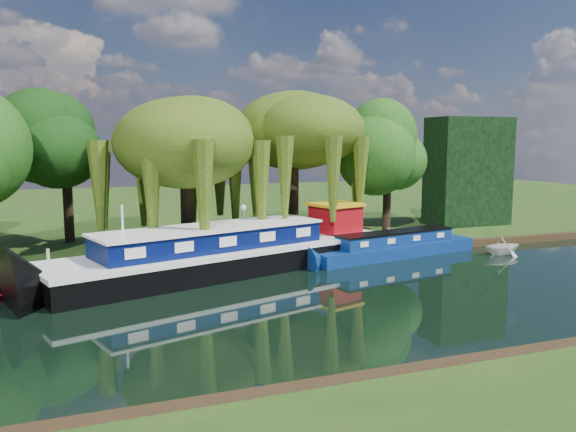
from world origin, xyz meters
name	(u,v)px	position (x,y,z in m)	size (l,w,h in m)	color
ground	(301,304)	(0.00, 0.00, 0.00)	(120.00, 120.00, 0.00)	black
far_bank	(173,208)	(0.00, 34.00, 0.23)	(120.00, 52.00, 0.45)	#1E380F
dutch_barge	(233,252)	(-1.11, 6.85, 0.99)	(19.33, 9.68, 3.99)	black
narrowboat	(396,247)	(8.73, 7.12, 0.58)	(11.25, 3.99, 1.62)	navy
white_cruiser	(502,254)	(15.02, 5.43, 0.00)	(2.08, 2.41, 1.27)	silver
willow_left	(185,146)	(-2.79, 10.55, 6.44)	(6.88, 6.88, 8.24)	black
willow_right	(293,141)	(4.31, 12.33, 6.70)	(7.03, 7.03, 8.56)	black
tree_far_mid	(65,147)	(-9.14, 16.14, 6.34)	(5.22, 5.22, 8.54)	black
tree_far_right	(388,154)	(11.41, 12.81, 5.82)	(4.77, 4.77, 7.80)	black
conifer_hedge	(468,171)	(19.00, 14.00, 4.45)	(6.00, 3.00, 8.00)	black
lamppost	(243,215)	(0.50, 10.50, 2.42)	(0.36, 0.36, 2.56)	silver
mooring_posts	(236,247)	(-0.50, 8.40, 0.95)	(19.16, 0.16, 1.00)	silver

